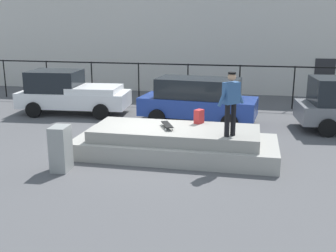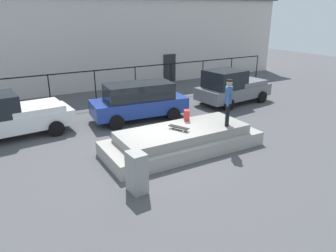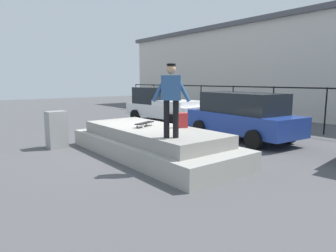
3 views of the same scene
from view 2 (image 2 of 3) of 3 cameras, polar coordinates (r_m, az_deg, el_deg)
The scene contains 11 objects.
ground_plane at distance 11.78m, azimuth -1.21°, elevation -4.76°, with size 60.00×60.00×0.00m, color #4C4C4F.
concrete_ledge at distance 11.92m, azimuth 2.63°, elevation -2.47°, with size 5.92×2.35×0.84m.
skateboarder at distance 11.96m, azimuth 10.72°, elevation 4.72°, with size 0.70×0.72×1.74m.
skateboard at distance 11.55m, azimuth 1.92°, elevation -0.23°, with size 0.52×0.81×0.12m.
backpack at distance 12.54m, azimuth 3.35°, elevation 1.92°, with size 0.28×0.20×0.42m, color red.
car_white_pickup_near at distance 14.46m, azimuth -26.62°, elevation 1.62°, with size 4.72×2.33×1.83m.
car_blue_hatchback_mid at distance 15.17m, azimuth -5.18°, elevation 4.54°, with size 4.58×2.31×1.75m.
car_grey_pickup_far at distance 18.25m, azimuth 11.27°, elevation 6.87°, with size 4.49×2.47×1.92m.
utility_box at distance 9.16m, azimuth -5.59°, elevation -8.23°, with size 0.44×0.60×1.21m, color gray.
fence_row at distance 17.95m, azimuth -12.90°, elevation 7.93°, with size 24.06×0.06×1.93m.
warehouse_building at distance 24.58m, azimuth -18.46°, elevation 14.40°, with size 33.55×8.16×5.99m.
Camera 2 is at (-5.15, -9.40, 4.89)m, focal length 34.21 mm.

